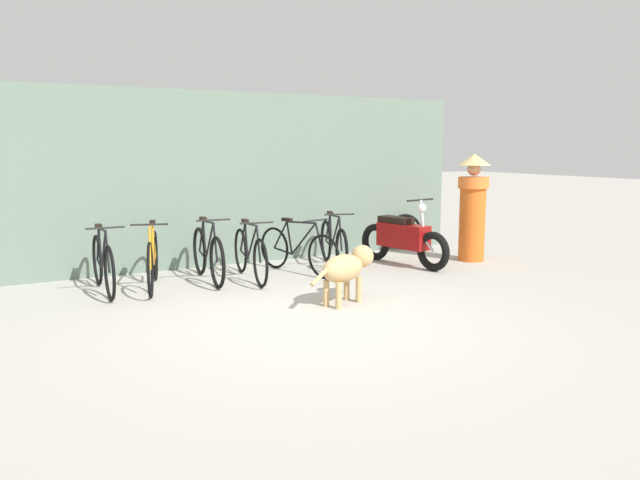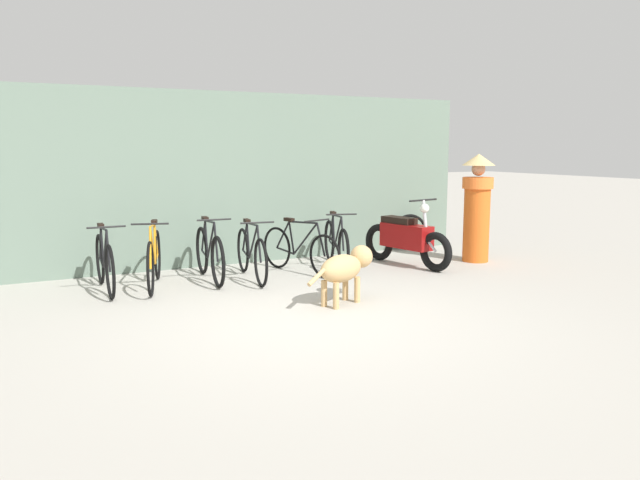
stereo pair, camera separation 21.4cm
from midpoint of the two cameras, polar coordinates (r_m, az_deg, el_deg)
The scene contains 12 objects.
ground_plane at distance 6.69m, azimuth -1.61°, elevation -7.54°, with size 60.00×60.00×0.00m, color #ADA89E.
shop_wall_back at distance 9.81m, azimuth -11.52°, elevation 5.42°, with size 9.36×0.20×2.69m.
bicycle_0 at distance 8.46m, azimuth -19.91°, elevation -2.09°, with size 0.46×1.67×0.89m.
bicycle_1 at distance 8.50m, azimuth -15.74°, elevation -1.78°, with size 0.62×1.68×0.91m.
bicycle_2 at distance 8.78m, azimuth -10.90°, elevation -1.33°, with size 0.46×1.69×0.90m.
bicycle_3 at distance 8.80m, azimuth -7.12°, elevation -1.32°, with size 0.46×1.72×0.86m.
bicycle_4 at distance 9.16m, azimuth -2.71°, elevation -0.92°, with size 0.56×1.67×0.83m.
bicycle_5 at distance 9.66m, azimuth 0.60°, elevation -0.36°, with size 0.61×1.67×0.87m.
motorcycle at distance 9.84m, azimuth 6.98°, elevation 0.13°, with size 0.58×1.81×1.07m.
stray_dog at distance 7.41m, azimuth 1.69°, elevation -2.49°, with size 1.13×0.61×0.66m.
person_in_robes at distance 10.39m, azimuth 13.22°, elevation 3.20°, with size 0.66×0.66×1.74m.
spare_tire_left at distance 11.39m, azimuth 7.21°, elevation 0.77°, with size 0.63×0.24×0.65m.
Camera 1 is at (-3.05, -5.66, 1.86)m, focal length 35.00 mm.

